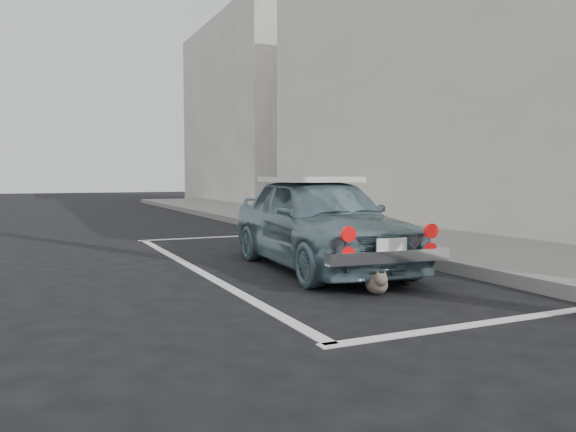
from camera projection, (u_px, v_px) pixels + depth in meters
name	position (u px, v px, depth m)	size (l,w,h in m)	color
ground	(397.00, 316.00, 4.70)	(80.00, 80.00, 0.00)	black
sidewalk	(501.00, 255.00, 7.85)	(2.80, 40.00, 0.15)	#61605C
shop_building	(548.00, 55.00, 10.73)	(3.50, 18.00, 7.00)	beige
building_far	(250.00, 114.00, 25.19)	(3.50, 10.00, 8.00)	#AEA59D
pline_rear	(486.00, 323.00, 4.46)	(3.00, 0.12, 0.01)	silver
pline_front	(218.00, 237.00, 10.80)	(3.00, 0.12, 0.01)	silver
pline_side	(196.00, 269.00, 7.04)	(0.12, 7.00, 0.01)	silver
retro_coupe	(319.00, 221.00, 7.10)	(1.65, 3.61, 1.20)	slate
cat	(377.00, 282.00, 5.55)	(0.30, 0.47, 0.26)	#6F6455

